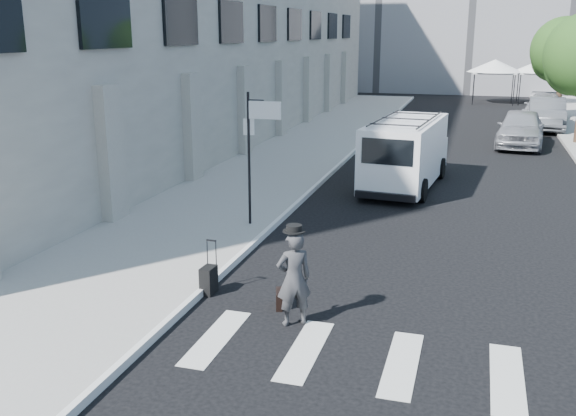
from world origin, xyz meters
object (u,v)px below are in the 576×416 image
Objects in this scene: suitcase at (209,280)px; businessman at (294,279)px; parked_car_a at (521,128)px; parked_car_b at (547,114)px; briefcase at (279,299)px; cargo_van at (406,152)px; parked_car_c at (544,108)px.

businessman is at bearing -20.24° from suitcase.
parked_car_a is 6.21m from parked_car_b.
cargo_van is (1.15, 10.91, 1.00)m from briefcase.
parked_car_b is (1.62, 5.99, 0.01)m from parked_car_a.
businessman is at bearing -87.95° from cargo_van.
parked_car_c reaches higher than suitcase.
parked_car_b reaches higher than suitcase.
parked_car_c is at bearing 84.40° from parked_car_a.
briefcase is 21.08m from parked_car_a.
parked_car_a is (6.90, 20.13, 0.56)m from suitcase.
briefcase is at bearing -85.73° from businessman.
suitcase is at bearing 153.35° from briefcase.
businessman is at bearing -70.47° from briefcase.
businessman is 21.56m from parked_car_a.
cargo_van is at bearing -126.20° from businessman.
cargo_van reaches higher than businessman.
cargo_van is 1.23× the size of parked_car_a.
businessman reaches higher than suitcase.
briefcase is 0.09× the size of parked_car_a.
cargo_van is at bearing -99.79° from parked_car_c.
parked_car_c is at bearing 90.24° from parked_car_b.
briefcase is 0.40× the size of suitcase.
parked_car_a is (4.18, 9.47, -0.32)m from cargo_van.
briefcase is 11.01m from cargo_van.
briefcase is at bearing -99.50° from parked_car_a.
suitcase is 21.29m from parked_car_a.
parked_car_a reaches higher than suitcase.
businessman is 11.56m from cargo_van.
suitcase is 0.18× the size of cargo_van.
businessman is 1.06m from briefcase.
parked_car_c is (0.18, 3.48, -0.06)m from parked_car_b.
businessman is at bearing -97.86° from parked_car_a.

